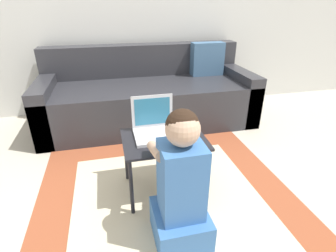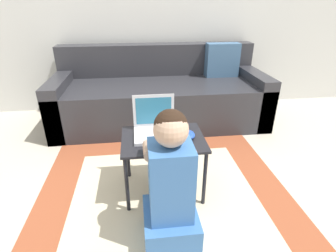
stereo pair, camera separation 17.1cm
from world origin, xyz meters
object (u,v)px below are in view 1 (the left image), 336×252
at_px(laptop_desk, 164,145).
at_px(person_seated, 181,190).
at_px(computer_mouse, 190,133).
at_px(laptop, 155,129).
at_px(couch, 149,96).

bearing_deg(laptop_desk, person_seated, -90.99).
bearing_deg(computer_mouse, person_seated, -113.16).
relative_size(laptop, person_seated, 0.35).
distance_m(couch, computer_mouse, 1.24).
xyz_separation_m(couch, laptop, (-0.15, -1.16, 0.18)).
relative_size(laptop_desk, laptop, 1.93).
xyz_separation_m(computer_mouse, person_seated, (-0.18, -0.42, -0.09)).
distance_m(laptop, person_seated, 0.50).
distance_m(laptop_desk, laptop, 0.12).
height_order(couch, laptop_desk, couch).
bearing_deg(computer_mouse, couch, 93.04).
height_order(computer_mouse, person_seated, person_seated).
height_order(laptop_desk, person_seated, person_seated).
xyz_separation_m(laptop_desk, person_seated, (-0.01, -0.43, -0.02)).
bearing_deg(computer_mouse, laptop_desk, 177.25).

